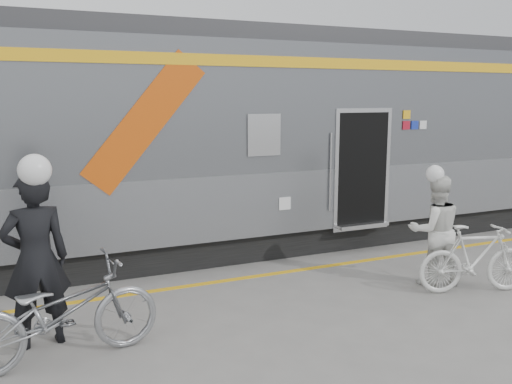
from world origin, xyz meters
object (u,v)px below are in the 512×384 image
man (36,260)px  bicycle_left (60,312)px  woman (435,230)px  bicycle_right (475,259)px

man → bicycle_left: bearing=102.5°
bicycle_left → woman: size_ratio=1.27×
woman → bicycle_right: 0.71m
bicycle_right → woman: bearing=45.9°
man → woman: 5.69m
woman → bicycle_right: woman is taller
bicycle_left → bicycle_right: bearing=-99.4°
bicycle_right → man: bearing=100.1°
man → bicycle_right: man is taller
man → bicycle_left: man is taller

